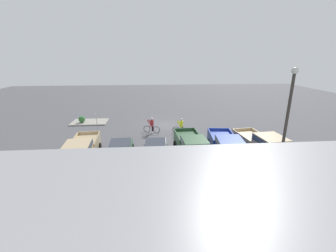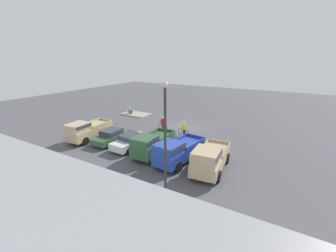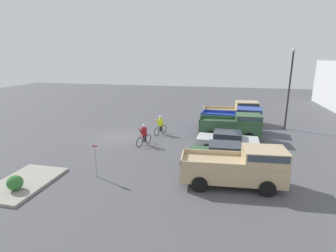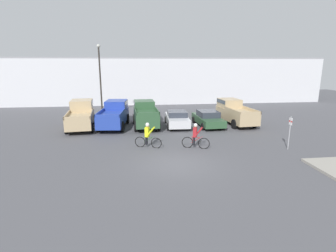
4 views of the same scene
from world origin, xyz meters
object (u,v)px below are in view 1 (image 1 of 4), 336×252
object	(u,v)px
sedan_1	(121,150)
pickup_truck_3	(82,151)
cyclist_1	(181,126)
pickup_truck_0	(261,145)
lamppost	(286,125)
sedan_0	(155,150)
cyclist_0	(152,125)
fire_lane_sign	(96,120)
pickup_truck_2	(191,146)
pickup_truck_1	(226,146)
shrub	(82,119)

from	to	relation	value
sedan_1	pickup_truck_3	world-z (taller)	pickup_truck_3
pickup_truck_3	sedan_1	bearing A→B (deg)	-163.26
pickup_truck_3	cyclist_1	bearing A→B (deg)	-142.43
pickup_truck_3	cyclist_1	world-z (taller)	pickup_truck_3
pickup_truck_0	lamppost	world-z (taller)	lamppost
sedan_0	sedan_1	distance (m)	2.81
cyclist_0	lamppost	bearing A→B (deg)	122.34
pickup_truck_3	fire_lane_sign	bearing A→B (deg)	-85.06
fire_lane_sign	lamppost	xyz separation A→B (m)	(-13.48, 12.74, 2.98)
sedan_0	pickup_truck_2	bearing A→B (deg)	170.90
pickup_truck_1	sedan_0	world-z (taller)	pickup_truck_1
cyclist_0	lamppost	size ratio (longest dim) A/B	0.24
pickup_truck_1	lamppost	bearing A→B (deg)	109.45
sedan_0	cyclist_0	world-z (taller)	cyclist_0
pickup_truck_0	pickup_truck_3	size ratio (longest dim) A/B	1.02
lamppost	sedan_0	bearing A→B (deg)	-36.80
pickup_truck_0	lamppost	xyz separation A→B (m)	(1.24, 4.63, 3.13)
sedan_0	shrub	world-z (taller)	sedan_0
pickup_truck_0	pickup_truck_3	xyz separation A→B (m)	(14.02, -0.11, -0.06)
pickup_truck_0	pickup_truck_2	world-z (taller)	pickup_truck_0
pickup_truck_1	cyclist_1	world-z (taller)	pickup_truck_1
pickup_truck_3	shrub	xyz separation A→B (m)	(3.24, -11.20, -0.58)
sedan_0	cyclist_0	size ratio (longest dim) A/B	2.53
sedan_0	pickup_truck_3	distance (m)	5.62
sedan_0	fire_lane_sign	size ratio (longest dim) A/B	2.03
pickup_truck_3	lamppost	distance (m)	14.00
pickup_truck_1	shrub	world-z (taller)	pickup_truck_1
pickup_truck_2	lamppost	size ratio (longest dim) A/B	0.68
sedan_0	cyclist_1	world-z (taller)	cyclist_1
sedan_1	lamppost	size ratio (longest dim) A/B	0.62
pickup_truck_3	cyclist_1	xyz separation A→B (m)	(-8.46, -6.51, -0.25)
pickup_truck_2	fire_lane_sign	size ratio (longest dim) A/B	2.31
fire_lane_sign	lamppost	bearing A→B (deg)	136.61
cyclist_1	pickup_truck_2	bearing A→B (deg)	89.28
pickup_truck_1	pickup_truck_0	bearing A→B (deg)	178.55
pickup_truck_2	sedan_1	xyz separation A→B (m)	(5.61, -0.62, -0.45)
lamppost	pickup_truck_1	bearing A→B (deg)	-70.55
pickup_truck_3	lamppost	world-z (taller)	lamppost
pickup_truck_1	lamppost	size ratio (longest dim) A/B	0.75
pickup_truck_1	lamppost	world-z (taller)	lamppost
pickup_truck_2	sedan_0	bearing A→B (deg)	-9.10
pickup_truck_2	shrub	distance (m)	16.00
lamppost	pickup_truck_2	bearing A→B (deg)	-48.34
sedan_0	lamppost	world-z (taller)	lamppost
pickup_truck_1	pickup_truck_3	world-z (taller)	pickup_truck_1
pickup_truck_0	lamppost	size ratio (longest dim) A/B	0.76
pickup_truck_3	pickup_truck_0	bearing A→B (deg)	179.56
cyclist_1	shrub	bearing A→B (deg)	-21.87
sedan_0	fire_lane_sign	world-z (taller)	fire_lane_sign
pickup_truck_0	shrub	xyz separation A→B (m)	(17.26, -11.31, -0.64)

